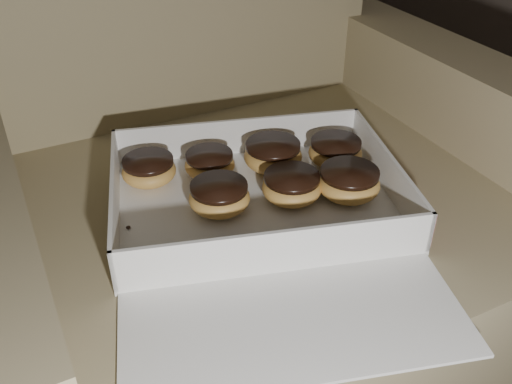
% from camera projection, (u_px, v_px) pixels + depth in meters
% --- Properties ---
extents(armchair, '(1.00, 0.85, 1.05)m').
position_uv_depth(armchair, '(245.00, 229.00, 1.10)').
color(armchair, '#8F805B').
rests_on(armchair, floor).
extents(bakery_box, '(0.57, 0.62, 0.07)m').
position_uv_depth(bakery_box, '(264.00, 216.00, 0.88)').
color(bakery_box, white).
rests_on(bakery_box, armchair).
extents(donut_a, '(0.09, 0.09, 0.05)m').
position_uv_depth(donut_a, '(149.00, 170.00, 0.96)').
color(donut_a, gold).
rests_on(donut_a, bakery_box).
extents(donut_b, '(0.10, 0.10, 0.05)m').
position_uv_depth(donut_b, '(335.00, 151.00, 1.01)').
color(donut_b, gold).
rests_on(donut_b, bakery_box).
extents(donut_c, '(0.09, 0.09, 0.04)m').
position_uv_depth(donut_c, '(210.00, 164.00, 0.98)').
color(donut_c, gold).
rests_on(donut_c, bakery_box).
extents(donut_d, '(0.10, 0.10, 0.05)m').
position_uv_depth(donut_d, '(219.00, 196.00, 0.89)').
color(donut_d, gold).
rests_on(donut_d, bakery_box).
extents(donut_e, '(0.10, 0.10, 0.05)m').
position_uv_depth(donut_e, '(273.00, 155.00, 0.99)').
color(donut_e, gold).
rests_on(donut_e, bakery_box).
extents(donut_f, '(0.10, 0.10, 0.05)m').
position_uv_depth(donut_f, '(292.00, 186.00, 0.91)').
color(donut_f, gold).
rests_on(donut_f, bakery_box).
extents(donut_g, '(0.10, 0.10, 0.05)m').
position_uv_depth(donut_g, '(349.00, 182.00, 0.92)').
color(donut_g, gold).
rests_on(donut_g, bakery_box).
extents(crumb_a, '(0.01, 0.01, 0.00)m').
position_uv_depth(crumb_a, '(340.00, 226.00, 0.87)').
color(crumb_a, black).
rests_on(crumb_a, bakery_box).
extents(crumb_b, '(0.01, 0.01, 0.00)m').
position_uv_depth(crumb_b, '(252.00, 243.00, 0.83)').
color(crumb_b, black).
rests_on(crumb_b, bakery_box).
extents(crumb_c, '(0.01, 0.01, 0.00)m').
position_uv_depth(crumb_c, '(128.00, 227.00, 0.86)').
color(crumb_c, black).
rests_on(crumb_c, bakery_box).
extents(crumb_d, '(0.01, 0.01, 0.00)m').
position_uv_depth(crumb_d, '(215.00, 265.00, 0.79)').
color(crumb_d, black).
rests_on(crumb_d, bakery_box).
extents(crumb_e, '(0.01, 0.01, 0.00)m').
position_uv_depth(crumb_e, '(283.00, 238.00, 0.84)').
color(crumb_e, black).
rests_on(crumb_e, bakery_box).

